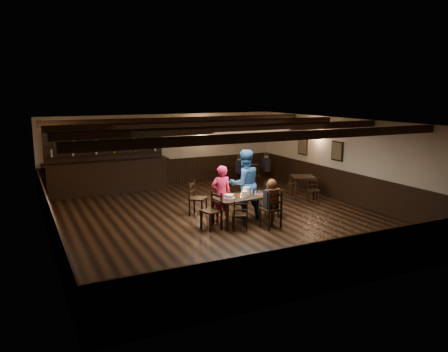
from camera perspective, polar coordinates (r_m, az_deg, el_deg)
name	(u,v)px	position (r m, az deg, el deg)	size (l,w,h in m)	color
ground	(221,219)	(12.34, -0.35, -5.61)	(10.00, 10.00, 0.00)	black
room_shell	(221,157)	(11.99, -0.40, 2.46)	(9.02, 10.02, 2.71)	beige
dining_table	(243,199)	(11.81, 2.55, -2.98)	(1.73, 1.02, 0.75)	black
chair_near_left	(240,213)	(11.18, 2.12, -4.86)	(0.48, 0.47, 0.81)	black
chair_near_right	(273,207)	(11.43, 6.39, -4.01)	(0.51, 0.49, 0.99)	black
chair_end_left	(214,208)	(11.33, -1.35, -4.14)	(0.53, 0.55, 0.97)	black
chair_end_right	(271,197)	(12.45, 6.10, -2.71)	(0.58, 0.59, 1.01)	black
chair_far_pushed	(195,195)	(12.60, -3.80, -2.55)	(0.64, 0.64, 1.00)	black
woman_pink	(221,194)	(11.93, -0.37, -2.32)	(0.57, 0.37, 1.56)	#FF3B6D
man_blue	(244,184)	(12.29, 2.68, -1.02)	(0.94, 0.73, 1.94)	navy
seated_person	(271,196)	(11.42, 6.21, -2.62)	(0.36, 0.53, 0.87)	black
cake	(229,196)	(11.56, 0.69, -2.67)	(0.29, 0.29, 0.09)	white
plate_stack_a	(245,194)	(11.72, 2.70, -2.33)	(0.16, 0.16, 0.15)	white
plate_stack_b	(247,191)	(11.92, 2.96, -1.95)	(0.18, 0.18, 0.21)	white
tea_light	(242,194)	(11.91, 2.32, -2.37)	(0.05, 0.05, 0.06)	#A5A8AD
salt_shaker	(255,193)	(11.98, 4.12, -2.19)	(0.04, 0.04, 0.09)	silver
pepper_shaker	(259,193)	(12.01, 4.63, -2.19)	(0.03, 0.03, 0.09)	#A5A8AD
drink_glass	(252,192)	(12.03, 3.62, -2.12)	(0.06, 0.06, 0.10)	silver
menu_red	(262,194)	(12.02, 4.93, -2.37)	(0.34, 0.24, 0.00)	maroon
menu_blue	(257,193)	(12.20, 4.30, -2.17)	(0.29, 0.21, 0.00)	navy
bar_counter	(108,172)	(15.91, -14.95, 0.47)	(4.30, 0.70, 2.20)	black
back_table_a	(303,179)	(14.80, 10.27, -0.42)	(0.94, 0.94, 0.75)	black
back_table_b	(247,167)	(16.96, 3.04, 1.19)	(0.99, 0.99, 0.75)	black
bg_patron_left	(239,164)	(16.61, 2.03, 1.56)	(0.22, 0.34, 0.68)	black
bg_patron_right	(266,162)	(17.12, 5.54, 1.87)	(0.28, 0.39, 0.73)	black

